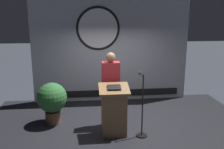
% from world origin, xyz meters
% --- Properties ---
extents(ground_plane, '(40.00, 40.00, 0.00)m').
position_xyz_m(ground_plane, '(0.00, 0.00, 0.00)').
color(ground_plane, '#383D47').
extents(stage_platform, '(6.40, 4.00, 0.30)m').
position_xyz_m(stage_platform, '(0.00, 0.00, 0.15)').
color(stage_platform, black).
rests_on(stage_platform, ground).
extents(banner_display, '(4.58, 0.12, 3.31)m').
position_xyz_m(banner_display, '(-0.01, 1.85, 1.96)').
color(banner_display, '#B2B7C1').
rests_on(banner_display, stage_platform).
extents(podium, '(0.64, 0.50, 1.12)m').
position_xyz_m(podium, '(-0.17, -0.45, 0.84)').
color(podium, olive).
rests_on(podium, stage_platform).
extents(speaker_person, '(0.40, 0.26, 1.74)m').
position_xyz_m(speaker_person, '(-0.19, 0.03, 1.19)').
color(speaker_person, black).
rests_on(speaker_person, stage_platform).
extents(microphone_stand, '(0.24, 0.47, 1.37)m').
position_xyz_m(microphone_stand, '(0.41, -0.56, 0.77)').
color(microphone_stand, black).
rests_on(microphone_stand, stage_platform).
extents(potted_plant, '(0.71, 0.71, 1.00)m').
position_xyz_m(potted_plant, '(-1.56, 0.27, 0.90)').
color(potted_plant, brown).
rests_on(potted_plant, stage_platform).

